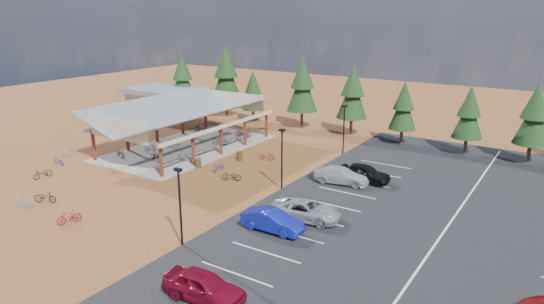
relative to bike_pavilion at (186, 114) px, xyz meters
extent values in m
plane|color=brown|center=(10.00, -7.00, -3.82)|extent=(140.00, 140.00, 0.00)
cube|color=black|center=(28.50, -4.00, -3.80)|extent=(27.00, 44.00, 0.04)
cube|color=gray|center=(0.00, 0.00, -3.77)|extent=(10.60, 18.60, 0.10)
cube|color=maroon|center=(-4.60, -8.40, -2.22)|extent=(0.25, 0.25, 3.00)
cube|color=maroon|center=(-4.60, -4.20, -2.22)|extent=(0.25, 0.25, 3.00)
cube|color=maroon|center=(-4.60, 0.00, -2.22)|extent=(0.25, 0.25, 3.00)
cube|color=maroon|center=(-4.60, 4.20, -2.22)|extent=(0.25, 0.25, 3.00)
cube|color=maroon|center=(-4.60, 8.40, -2.22)|extent=(0.25, 0.25, 3.00)
cube|color=maroon|center=(4.60, -8.40, -2.22)|extent=(0.25, 0.25, 3.00)
cube|color=maroon|center=(4.60, -4.20, -2.22)|extent=(0.25, 0.25, 3.00)
cube|color=maroon|center=(4.60, 0.00, -2.22)|extent=(0.25, 0.25, 3.00)
cube|color=maroon|center=(4.60, 4.20, -2.22)|extent=(0.25, 0.25, 3.00)
cube|color=maroon|center=(4.60, 8.40, -2.22)|extent=(0.25, 0.25, 3.00)
cube|color=beige|center=(-5.00, 0.00, -0.72)|extent=(0.22, 18.00, 0.35)
cube|color=beige|center=(5.00, 0.00, -0.72)|extent=(0.22, 18.00, 0.35)
cube|color=slate|center=(-2.90, 0.00, 0.18)|extent=(5.85, 19.40, 2.13)
cube|color=slate|center=(2.90, 0.00, 0.18)|extent=(5.85, 19.40, 2.13)
cube|color=beige|center=(0.00, -9.00, 0.08)|extent=(7.50, 0.15, 1.80)
cube|color=beige|center=(0.00, 9.00, 0.08)|extent=(7.50, 0.15, 1.80)
cube|color=#ADA593|center=(-14.00, 11.00, -2.22)|extent=(10.00, 6.00, 3.20)
cube|color=slate|center=(-14.00, 11.00, -0.27)|extent=(11.00, 7.00, 0.70)
cylinder|color=black|center=(15.00, -17.00, -1.32)|extent=(0.14, 0.14, 5.00)
cube|color=black|center=(15.00, -17.00, 1.23)|extent=(0.50, 0.25, 0.18)
cylinder|color=black|center=(15.00, -5.00, -1.32)|extent=(0.14, 0.14, 5.00)
cube|color=black|center=(15.00, -5.00, 1.23)|extent=(0.50, 0.25, 0.18)
cylinder|color=black|center=(15.00, 7.00, -1.32)|extent=(0.14, 0.14, 5.00)
cube|color=black|center=(15.00, 7.00, 1.23)|extent=(0.50, 0.25, 0.18)
cylinder|color=#423017|center=(5.37, -4.47, -3.37)|extent=(0.60, 0.60, 0.90)
cylinder|color=#423017|center=(7.29, -0.43, -3.37)|extent=(0.60, 0.60, 0.90)
cylinder|color=#382314|center=(-13.83, 14.37, -2.80)|extent=(0.36, 0.36, 2.05)
cone|color=black|center=(-13.83, 14.37, 0.69)|extent=(3.61, 3.61, 4.93)
cone|color=black|center=(-13.83, 14.37, 2.75)|extent=(2.79, 2.79, 3.70)
cylinder|color=#382314|center=(-6.71, 15.45, -2.63)|extent=(0.36, 0.36, 2.39)
cone|color=black|center=(-6.71, 15.45, 1.44)|extent=(4.21, 4.21, 5.74)
cone|color=black|center=(-6.71, 15.45, 3.83)|extent=(3.25, 3.25, 4.30)
cylinder|color=#382314|center=(-1.60, 14.61, -3.00)|extent=(0.36, 0.36, 1.65)
cone|color=black|center=(-1.60, 14.61, -0.20)|extent=(2.90, 2.90, 3.95)
cone|color=black|center=(-1.60, 14.61, 1.44)|extent=(2.24, 2.24, 2.96)
cylinder|color=#382314|center=(5.55, 15.09, -2.73)|extent=(0.36, 0.36, 2.19)
cone|color=black|center=(5.55, 15.09, 0.99)|extent=(3.85, 3.85, 5.25)
cone|color=black|center=(5.55, 15.09, 3.18)|extent=(2.98, 2.98, 3.94)
cylinder|color=#382314|center=(12.24, 15.19, -2.80)|extent=(0.36, 0.36, 2.05)
cone|color=black|center=(12.24, 15.19, 0.68)|extent=(3.60, 3.60, 4.91)
cone|color=black|center=(12.24, 15.19, 2.72)|extent=(2.78, 2.78, 3.68)
cylinder|color=#382314|center=(18.67, 14.36, -2.97)|extent=(0.36, 0.36, 1.70)
cone|color=black|center=(18.67, 14.36, -0.08)|extent=(2.99, 2.99, 4.08)
cone|color=black|center=(18.67, 14.36, 1.62)|extent=(2.31, 2.31, 3.06)
cylinder|color=#382314|center=(25.54, 14.06, -2.95)|extent=(0.36, 0.36, 1.74)
cone|color=black|center=(25.54, 14.06, 0.01)|extent=(3.06, 3.06, 4.18)
cone|color=black|center=(25.54, 14.06, 1.75)|extent=(2.37, 2.37, 3.13)
cylinder|color=#382314|center=(31.40, 14.20, -2.87)|extent=(0.36, 0.36, 1.92)
cone|color=black|center=(31.40, 14.20, 0.39)|extent=(3.37, 3.37, 4.60)
cone|color=black|center=(31.40, 14.20, 2.31)|extent=(2.61, 2.61, 3.45)
imported|color=black|center=(-3.24, -6.35, -3.29)|extent=(1.73, 0.98, 0.86)
imported|color=gray|center=(-1.74, -3.71, -3.19)|extent=(1.81, 0.64, 1.06)
imported|color=#1151A0|center=(-2.18, 0.15, -3.29)|extent=(1.69, 0.70, 0.87)
imported|color=maroon|center=(-3.63, 6.34, -3.19)|extent=(1.80, 0.59, 1.07)
imported|color=black|center=(0.79, -5.42, -3.30)|extent=(1.69, 0.87, 0.85)
imported|color=gray|center=(2.92, -3.88, -3.25)|extent=(1.60, 0.51, 0.95)
imported|color=navy|center=(2.26, 2.76, -3.27)|extent=(1.84, 1.03, 0.91)
imported|color=maroon|center=(2.24, 7.02, -3.18)|extent=(1.89, 1.09, 1.09)
imported|color=black|center=(-4.24, -14.19, -3.37)|extent=(0.74, 1.79, 0.92)
imported|color=gray|center=(-8.68, -8.79, -3.37)|extent=(1.45, 1.28, 0.91)
imported|color=navy|center=(-6.48, -11.11, -3.40)|extent=(1.63, 0.63, 0.84)
imported|color=maroon|center=(6.14, -18.85, -3.32)|extent=(1.11, 1.72, 1.01)
imported|color=black|center=(1.19, -17.48, -3.35)|extent=(1.89, 1.34, 0.94)
imported|color=gray|center=(0.65, -18.95, -3.34)|extent=(1.68, 0.95, 0.97)
imported|color=#1D2194|center=(7.64, -4.24, -3.41)|extent=(0.61, 1.61, 0.84)
imported|color=maroon|center=(9.55, 0.96, -3.34)|extent=(1.66, 1.06, 0.97)
imported|color=black|center=(10.24, -5.68, -3.37)|extent=(1.79, 1.34, 0.90)
imported|color=maroon|center=(20.15, -20.88, -3.01)|extent=(4.63, 2.11, 1.54)
imported|color=#121D96|center=(18.71, -12.19, -3.07)|extent=(4.40, 1.64, 1.43)
imported|color=#9C9EA3|center=(19.69, -9.38, -3.09)|extent=(5.37, 3.23, 1.39)
imported|color=#B6B6B6|center=(18.58, -1.09, -3.09)|extent=(5.02, 2.67, 1.38)
imported|color=black|center=(20.07, 0.45, -3.02)|extent=(4.51, 1.89, 1.53)
camera|label=1|loc=(34.89, -37.29, 10.52)|focal=32.00mm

